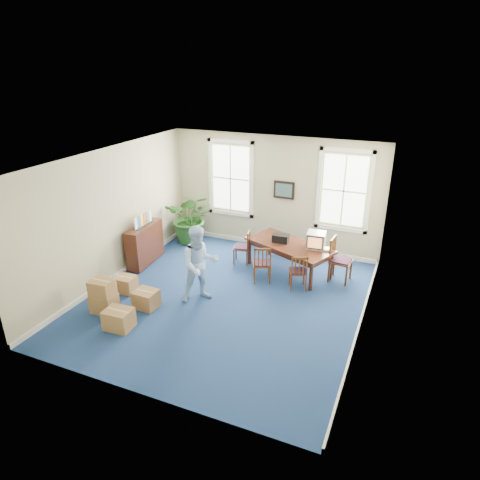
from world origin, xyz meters
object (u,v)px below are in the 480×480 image
at_px(chair_near_left, 262,263).
at_px(cardboard_boxes, 114,295).
at_px(credenza, 145,245).
at_px(potted_plant, 191,217).
at_px(crt_tv, 316,240).
at_px(conference_table, 289,258).
at_px(man, 200,264).

bearing_deg(chair_near_left, cardboard_boxes, 22.52).
height_order(credenza, potted_plant, potted_plant).
xyz_separation_m(crt_tv, potted_plant, (-3.87, 0.67, -0.18)).
bearing_deg(chair_near_left, conference_table, -144.36).
relative_size(conference_table, potted_plant, 1.43).
relative_size(conference_table, crt_tv, 4.66).
bearing_deg(potted_plant, man, -57.53).
relative_size(man, credenza, 1.34).
xyz_separation_m(conference_table, potted_plant, (-3.22, 0.72, 0.39)).
bearing_deg(credenza, conference_table, 11.68).
xyz_separation_m(man, potted_plant, (-1.81, 2.85, -0.11)).
bearing_deg(conference_table, potted_plant, -169.73).
relative_size(chair_near_left, man, 0.54).
bearing_deg(man, credenza, 112.02).
bearing_deg(conference_table, chair_near_left, -98.16).
xyz_separation_m(chair_near_left, credenza, (-3.19, -0.28, 0.04)).
distance_m(crt_tv, cardboard_boxes, 4.91).
height_order(conference_table, man, man).
height_order(man, potted_plant, man).
bearing_deg(man, crt_tv, 4.83).
bearing_deg(chair_near_left, credenza, -18.45).
distance_m(chair_near_left, man, 1.72).
height_order(conference_table, chair_near_left, chair_near_left).
height_order(conference_table, crt_tv, crt_tv).
relative_size(conference_table, cardboard_boxes, 1.61).
bearing_deg(credenza, cardboard_boxes, -75.95).
relative_size(crt_tv, man, 0.27).
distance_m(conference_table, cardboard_boxes, 4.38).
bearing_deg(conference_table, crt_tv, 27.20).
bearing_deg(potted_plant, credenza, -103.52).
relative_size(credenza, cardboard_boxes, 0.96).
height_order(crt_tv, credenza, crt_tv).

